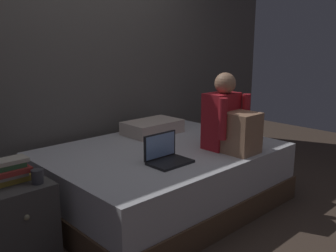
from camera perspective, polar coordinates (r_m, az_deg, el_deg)
ground_plane at (r=3.08m, az=0.21°, el=-14.75°), size 8.00×8.00×0.00m
wall_back at (r=3.68m, az=-13.04°, el=11.41°), size 5.60×0.10×2.70m
bed at (r=3.29m, az=-0.89°, el=-7.86°), size 2.00×1.50×0.52m
nightstand at (r=2.68m, az=-22.73°, el=-13.69°), size 0.44×0.46×0.55m
person_sitting at (r=3.14m, az=9.51°, el=0.75°), size 0.39×0.44×0.66m
laptop at (r=2.82m, az=-0.31°, el=-4.59°), size 0.32×0.23×0.22m
pillow at (r=3.70m, az=-2.43°, el=-0.17°), size 0.56×0.36×0.13m
book_stack at (r=2.55m, az=-23.28°, el=-6.39°), size 0.23×0.17×0.16m
mug at (r=2.49m, az=-19.57°, el=-7.38°), size 0.08×0.08×0.09m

